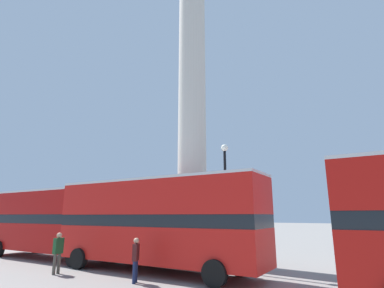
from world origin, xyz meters
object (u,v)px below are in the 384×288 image
Objects in this scene: monument_column at (192,138)px; bus_a at (155,220)px; pedestrian_by_plinth at (136,257)px; bus_c at (55,220)px; pedestrian_near_lamp at (58,250)px; street_lamp at (226,203)px.

monument_column is 2.06× the size of bus_a.
pedestrian_by_plinth is at bearing -76.28° from monument_column.
monument_column is 8.92m from pedestrian_by_plinth.
bus_c is 5.71m from pedestrian_near_lamp.
pedestrian_by_plinth is (1.45, -5.95, -6.48)m from monument_column.
bus_c is 5.97× the size of pedestrian_near_lamp.
bus_c reaches higher than pedestrian_near_lamp.
bus_a is at bearing 172.69° from pedestrian_by_plinth.
pedestrian_near_lamp is 4.35m from pedestrian_by_plinth.
pedestrian_near_lamp is at bearing -31.67° from bus_c.
street_lamp reaches higher than bus_a.
bus_a is 6.46× the size of pedestrian_by_plinth.
monument_column is 2.10× the size of bus_c.
bus_a is 2.69m from pedestrian_by_plinth.
bus_a is 1.02× the size of bus_c.
monument_column reaches higher than pedestrian_by_plinth.
monument_column is at bearing 163.21° from pedestrian_by_plinth.
monument_column is at bearing 154.47° from street_lamp.
monument_column is 12.52× the size of pedestrian_near_lamp.
monument_column is 9.72m from pedestrian_near_lamp.
bus_a is 3.61m from street_lamp.
pedestrian_near_lamp is at bearing -139.08° from street_lamp.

